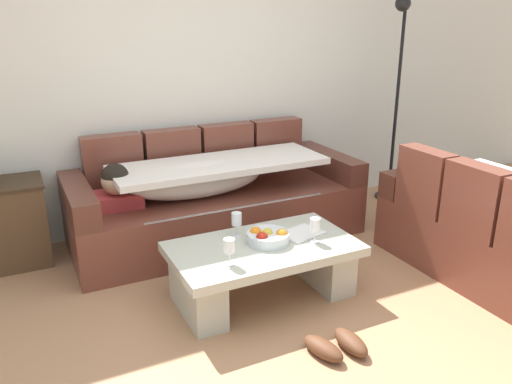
# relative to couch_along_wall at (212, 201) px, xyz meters

# --- Properties ---
(ground_plane) EXTENTS (14.00, 14.00, 0.00)m
(ground_plane) POSITION_rel_couch_along_wall_xyz_m (-0.15, -1.62, -0.33)
(ground_plane) COLOR #AD7C55
(back_wall) EXTENTS (9.00, 0.10, 2.70)m
(back_wall) POSITION_rel_couch_along_wall_xyz_m (-0.15, 0.53, 1.02)
(back_wall) COLOR silver
(back_wall) RESTS_ON ground_plane
(couch_along_wall) EXTENTS (2.35, 0.92, 0.88)m
(couch_along_wall) POSITION_rel_couch_along_wall_xyz_m (0.00, 0.00, 0.00)
(couch_along_wall) COLOR brown
(couch_along_wall) RESTS_ON ground_plane
(couch_near_window) EXTENTS (0.92, 1.72, 0.88)m
(couch_near_window) POSITION_rel_couch_along_wall_xyz_m (1.58, -1.56, 0.00)
(couch_near_window) COLOR brown
(couch_near_window) RESTS_ON ground_plane
(coffee_table) EXTENTS (1.20, 0.68, 0.38)m
(coffee_table) POSITION_rel_couch_along_wall_xyz_m (-0.06, -1.05, -0.09)
(coffee_table) COLOR #B7BAA6
(coffee_table) RESTS_ON ground_plane
(fruit_bowl) EXTENTS (0.28, 0.28, 0.10)m
(fruit_bowl) POSITION_rel_couch_along_wall_xyz_m (-0.02, -1.03, 0.09)
(fruit_bowl) COLOR silver
(fruit_bowl) RESTS_ON coffee_table
(wine_glass_near_left) EXTENTS (0.07, 0.07, 0.17)m
(wine_glass_near_left) POSITION_rel_couch_along_wall_xyz_m (-0.37, -1.21, 0.16)
(wine_glass_near_left) COLOR silver
(wine_glass_near_left) RESTS_ON coffee_table
(wine_glass_near_right) EXTENTS (0.07, 0.07, 0.17)m
(wine_glass_near_right) POSITION_rel_couch_along_wall_xyz_m (0.26, -1.16, 0.16)
(wine_glass_near_right) COLOR silver
(wine_glass_near_right) RESTS_ON coffee_table
(wine_glass_far_back) EXTENTS (0.07, 0.07, 0.17)m
(wine_glass_far_back) POSITION_rel_couch_along_wall_xyz_m (-0.16, -0.85, 0.16)
(wine_glass_far_back) COLOR silver
(wine_glass_far_back) RESTS_ON coffee_table
(open_magazine) EXTENTS (0.33, 0.28, 0.01)m
(open_magazine) POSITION_rel_couch_along_wall_xyz_m (0.25, -1.01, 0.05)
(open_magazine) COLOR white
(open_magazine) RESTS_ON coffee_table
(floor_lamp) EXTENTS (0.33, 0.31, 1.95)m
(floor_lamp) POSITION_rel_couch_along_wall_xyz_m (1.95, 0.09, 0.79)
(floor_lamp) COLOR black
(floor_lamp) RESTS_ON ground_plane
(pair_of_shoes) EXTENTS (0.32, 0.30, 0.09)m
(pair_of_shoes) POSITION_rel_couch_along_wall_xyz_m (0.04, -1.76, -0.29)
(pair_of_shoes) COLOR #59331E
(pair_of_shoes) RESTS_ON ground_plane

